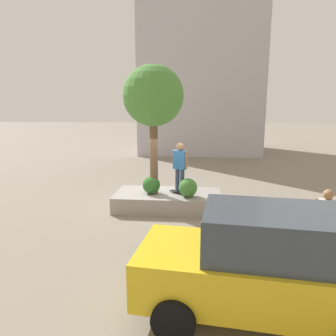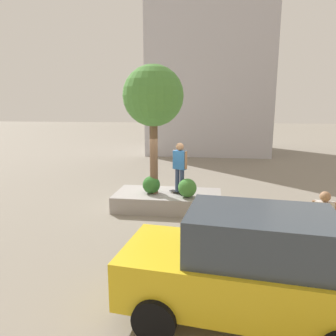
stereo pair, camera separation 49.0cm
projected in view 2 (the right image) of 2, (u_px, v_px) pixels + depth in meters
The scene contains 10 objects.
ground_plane at pixel (157, 206), 11.32m from camera, with size 120.00×120.00×0.00m, color gray.
planter_ledge at pixel (168, 200), 11.00m from camera, with size 3.73×1.85×0.57m, color gray.
plaza_tree at pixel (153, 97), 10.26m from camera, with size 2.04×2.04×4.38m.
boxwood_shrub at pixel (151, 185), 10.84m from camera, with size 0.62×0.62×0.62m, color #2D6628.
hedge_clump at pixel (187, 188), 10.39m from camera, with size 0.63×0.63×0.63m, color #3D7A33.
skateboard at pixel (180, 192), 10.79m from camera, with size 0.78×0.62×0.07m.
skateboarder at pixel (180, 164), 10.59m from camera, with size 0.53×0.39×1.73m.
taxi_cab at pixel (249, 266), 5.10m from camera, with size 4.30×2.29×1.93m.
bystander_watching at pixel (323, 219), 7.38m from camera, with size 0.53×0.29×1.61m.
plaza_lowrise_south at pixel (210, 37), 23.82m from camera, with size 8.98×7.28×17.78m, color #B2B2BC.
Camera 2 is at (-1.90, 10.68, 3.57)m, focal length 33.01 mm.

